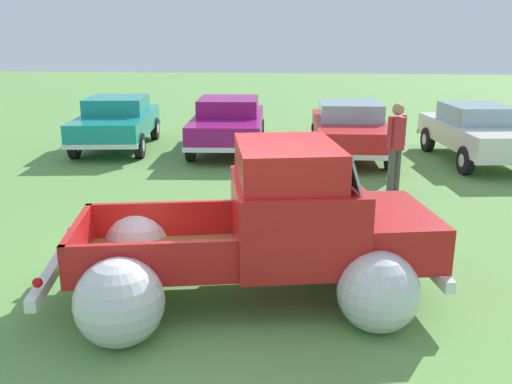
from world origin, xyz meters
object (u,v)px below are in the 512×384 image
(show_car_1, at_px, (229,122))
(show_car_3, at_px, (477,131))
(lane_cone_0, at_px, (307,210))
(show_car_2, at_px, (350,127))
(spectator_1, at_px, (396,141))
(show_car_0, at_px, (117,121))
(vintage_pickup_truck, at_px, (273,237))

(show_car_1, relative_size, show_car_3, 1.06)
(show_car_1, bearing_deg, lane_cone_0, 15.69)
(show_car_2, relative_size, lane_cone_0, 6.88)
(show_car_1, bearing_deg, spectator_1, 41.90)
(show_car_0, xyz_separation_m, lane_cone_0, (5.46, -6.23, -0.47))
(show_car_1, bearing_deg, show_car_3, 78.65)
(show_car_2, relative_size, spectator_1, 2.38)
(show_car_0, xyz_separation_m, show_car_3, (9.68, -0.74, -0.00))
(vintage_pickup_truck, distance_m, spectator_1, 5.38)
(show_car_2, relative_size, show_car_3, 1.00)
(show_car_0, distance_m, show_car_2, 6.51)
(show_car_0, height_order, show_car_3, same)
(spectator_1, height_order, lane_cone_0, spectator_1)
(vintage_pickup_truck, relative_size, show_car_0, 1.10)
(show_car_2, bearing_deg, spectator_1, 10.24)
(show_car_2, xyz_separation_m, show_car_3, (3.18, -0.22, -0.00))
(show_car_3, bearing_deg, show_car_2, -101.65)
(vintage_pickup_truck, distance_m, show_car_1, 9.00)
(show_car_0, height_order, spectator_1, spectator_1)
(vintage_pickup_truck, bearing_deg, show_car_1, 90.69)
(show_car_2, height_order, show_car_3, same)
(lane_cone_0, bearing_deg, vintage_pickup_truck, -99.00)
(vintage_pickup_truck, height_order, lane_cone_0, vintage_pickup_truck)
(show_car_0, distance_m, show_car_1, 3.19)
(show_car_1, distance_m, show_car_3, 6.54)
(show_car_1, bearing_deg, vintage_pickup_truck, 7.89)
(spectator_1, bearing_deg, show_car_3, 98.61)
(vintage_pickup_truck, height_order, show_car_1, vintage_pickup_truck)
(lane_cone_0, bearing_deg, show_car_0, 131.25)
(show_car_2, bearing_deg, show_car_3, 83.96)
(show_car_0, bearing_deg, spectator_1, 54.53)
(spectator_1, distance_m, lane_cone_0, 3.08)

